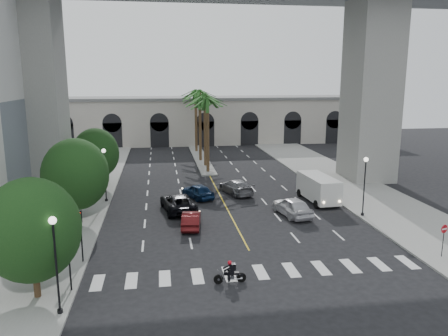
# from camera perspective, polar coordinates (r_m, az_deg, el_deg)

# --- Properties ---
(ground) EXTENTS (140.00, 140.00, 0.00)m
(ground) POSITION_cam_1_polar(r_m,az_deg,el_deg) (29.74, 4.12, -12.17)
(ground) COLOR black
(ground) RESTS_ON ground
(sidewalk_left) EXTENTS (8.00, 100.00, 0.15)m
(sidewalk_left) POSITION_cam_1_polar(r_m,az_deg,el_deg) (44.11, -19.91, -4.71)
(sidewalk_left) COLOR gray
(sidewalk_left) RESTS_ON ground
(sidewalk_right) EXTENTS (8.00, 100.00, 0.15)m
(sidewalk_right) POSITION_cam_1_polar(r_m,az_deg,el_deg) (48.06, 17.85, -3.24)
(sidewalk_right) COLOR gray
(sidewalk_right) RESTS_ON ground
(median) EXTENTS (2.00, 24.00, 0.20)m
(median) POSITION_cam_1_polar(r_m,az_deg,el_deg) (65.88, -3.07, 1.30)
(median) COLOR gray
(median) RESTS_ON ground
(pier_building) EXTENTS (71.00, 10.50, 8.50)m
(pier_building) POSITION_cam_1_polar(r_m,az_deg,el_deg) (82.09, -4.25, 6.29)
(pier_building) COLOR #B5AFA3
(pier_building) RESTS_ON ground
(bridge) EXTENTS (75.00, 13.00, 26.00)m
(bridge) POSITION_cam_1_polar(r_m,az_deg,el_deg) (49.84, 2.70, 19.20)
(bridge) COLOR gray
(bridge) RESTS_ON ground
(palm_a) EXTENTS (3.20, 3.20, 10.30)m
(palm_a) POSITION_cam_1_polar(r_m,az_deg,el_deg) (54.92, -2.17, 8.67)
(palm_a) COLOR #47331E
(palm_a) RESTS_ON ground
(palm_b) EXTENTS (3.20, 3.20, 10.60)m
(palm_b) POSITION_cam_1_polar(r_m,az_deg,el_deg) (58.88, -2.51, 9.15)
(palm_b) COLOR #47331E
(palm_b) RESTS_ON ground
(palm_c) EXTENTS (3.20, 3.20, 10.10)m
(palm_c) POSITION_cam_1_polar(r_m,az_deg,el_deg) (62.85, -3.17, 8.89)
(palm_c) COLOR #47331E
(palm_c) RESTS_ON ground
(palm_d) EXTENTS (3.20, 3.20, 10.90)m
(palm_d) POSITION_cam_1_polar(r_m,az_deg,el_deg) (66.83, -3.20, 9.69)
(palm_d) COLOR #47331E
(palm_d) RESTS_ON ground
(palm_e) EXTENTS (3.20, 3.20, 10.40)m
(palm_e) POSITION_cam_1_polar(r_m,az_deg,el_deg) (70.81, -3.71, 9.42)
(palm_e) COLOR #47331E
(palm_e) RESTS_ON ground
(palm_f) EXTENTS (3.20, 3.20, 10.70)m
(palm_f) POSITION_cam_1_polar(r_m,az_deg,el_deg) (74.81, -3.74, 9.76)
(palm_f) COLOR #47331E
(palm_f) RESTS_ON ground
(street_tree_near) EXTENTS (5.20, 5.20, 6.89)m
(street_tree_near) POSITION_cam_1_polar(r_m,az_deg,el_deg) (25.78, -23.82, -7.42)
(street_tree_near) COLOR #382616
(street_tree_near) RESTS_ON ground
(street_tree_mid) EXTENTS (5.44, 5.44, 7.21)m
(street_tree_mid) POSITION_cam_1_polar(r_m,az_deg,el_deg) (37.97, -18.82, -0.79)
(street_tree_mid) COLOR #382616
(street_tree_mid) RESTS_ON ground
(street_tree_far) EXTENTS (5.04, 5.04, 6.68)m
(street_tree_far) POSITION_cam_1_polar(r_m,az_deg,el_deg) (49.66, -16.41, 1.84)
(street_tree_far) COLOR #382616
(street_tree_far) RESTS_ON ground
(lamp_post_left_near) EXTENTS (0.40, 0.40, 5.35)m
(lamp_post_left_near) POSITION_cam_1_polar(r_m,az_deg,el_deg) (23.84, -21.14, -10.80)
(lamp_post_left_near) COLOR black
(lamp_post_left_near) RESTS_ON ground
(lamp_post_left_far) EXTENTS (0.40, 0.40, 5.35)m
(lamp_post_left_far) POSITION_cam_1_polar(r_m,az_deg,el_deg) (43.73, -15.32, -0.31)
(lamp_post_left_far) COLOR black
(lamp_post_left_far) RESTS_ON ground
(lamp_post_right) EXTENTS (0.40, 0.40, 5.35)m
(lamp_post_right) POSITION_cam_1_polar(r_m,az_deg,el_deg) (39.67, 17.89, -1.68)
(lamp_post_right) COLOR black
(lamp_post_right) RESTS_ON ground
(traffic_signal_near) EXTENTS (0.25, 0.18, 3.65)m
(traffic_signal_near) POSITION_cam_1_polar(r_m,az_deg,el_deg) (26.35, -19.64, -10.18)
(traffic_signal_near) COLOR black
(traffic_signal_near) RESTS_ON ground
(traffic_signal_far) EXTENTS (0.25, 0.18, 3.65)m
(traffic_signal_far) POSITION_cam_1_polar(r_m,az_deg,el_deg) (30.04, -18.21, -7.37)
(traffic_signal_far) COLOR black
(traffic_signal_far) RESTS_ON ground
(motorcycle_rider) EXTENTS (1.97, 0.53, 1.42)m
(motorcycle_rider) POSITION_cam_1_polar(r_m,az_deg,el_deg) (26.71, 0.91, -13.53)
(motorcycle_rider) COLOR black
(motorcycle_rider) RESTS_ON ground
(car_a) EXTENTS (2.85, 5.22, 1.69)m
(car_a) POSITION_cam_1_polar(r_m,az_deg,el_deg) (39.22, 8.91, -4.99)
(car_a) COLOR silver
(car_a) RESTS_ON ground
(car_b) EXTENTS (1.94, 4.26, 1.35)m
(car_b) POSITION_cam_1_polar(r_m,az_deg,el_deg) (35.91, -4.30, -6.74)
(car_b) COLOR #4F0F11
(car_b) RESTS_ON ground
(car_c) EXTENTS (3.48, 6.06, 1.59)m
(car_c) POSITION_cam_1_polar(r_m,az_deg,el_deg) (40.35, -6.02, -4.50)
(car_c) COLOR black
(car_c) RESTS_ON ground
(car_d) EXTENTS (3.39, 5.58, 1.51)m
(car_d) POSITION_cam_1_polar(r_m,az_deg,el_deg) (45.98, 1.58, -2.46)
(car_d) COLOR slate
(car_d) RESTS_ON ground
(car_e) EXTENTS (3.40, 4.66, 1.48)m
(car_e) POSITION_cam_1_polar(r_m,az_deg,el_deg) (44.33, -3.44, -3.04)
(car_e) COLOR #0F2549
(car_e) RESTS_ON ground
(cargo_van) EXTENTS (2.73, 6.15, 2.57)m
(cargo_van) POSITION_cam_1_polar(r_m,az_deg,el_deg) (43.84, 12.24, -2.53)
(cargo_van) COLOR silver
(cargo_van) RESTS_ON ground
(pedestrian_a) EXTENTS (0.66, 0.49, 1.66)m
(pedestrian_a) POSITION_cam_1_polar(r_m,az_deg,el_deg) (32.72, -21.37, -8.85)
(pedestrian_a) COLOR black
(pedestrian_a) RESTS_ON sidewalk_left
(pedestrian_b) EXTENTS (1.16, 1.04, 1.98)m
(pedestrian_b) POSITION_cam_1_polar(r_m,az_deg,el_deg) (32.68, -23.37, -8.75)
(pedestrian_b) COLOR black
(pedestrian_b) RESTS_ON sidewalk_left
(do_not_enter_sign) EXTENTS (0.57, 0.20, 2.41)m
(do_not_enter_sign) POSITION_cam_1_polar(r_m,az_deg,el_deg) (33.03, 26.78, -7.71)
(do_not_enter_sign) COLOR black
(do_not_enter_sign) RESTS_ON ground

